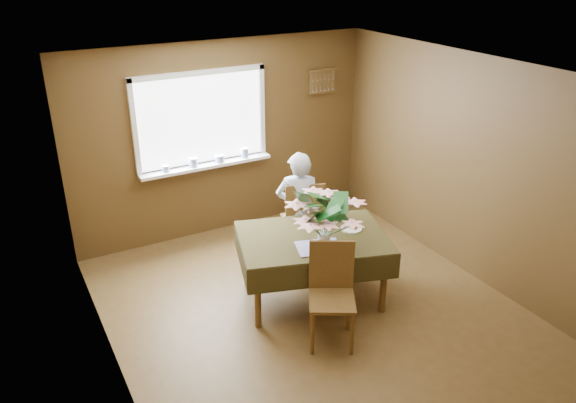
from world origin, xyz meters
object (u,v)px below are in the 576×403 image
chair_near (332,289)px  dining_table (313,244)px  seated_woman (298,211)px  flower_bouquet (325,215)px  chair_far (303,219)px

chair_near → dining_table: bearing=103.1°
seated_woman → flower_bouquet: 1.02m
chair_near → seated_woman: (0.41, 1.35, 0.17)m
chair_far → seated_woman: (-0.08, -0.02, 0.14)m
dining_table → chair_near: (-0.20, -0.67, -0.11)m
dining_table → seated_woman: 0.71m
chair_far → seated_woman: seated_woman is taller
dining_table → seated_woman: bearing=90.0°
seated_woman → flower_bouquet: seated_woman is taller
chair_far → chair_near: chair_far is taller
flower_bouquet → chair_far: bearing=71.8°
dining_table → chair_near: chair_near is taller
chair_near → flower_bouquet: flower_bouquet is taller
dining_table → chair_far: (0.29, 0.70, -0.08)m
chair_far → seated_woman: size_ratio=0.74×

